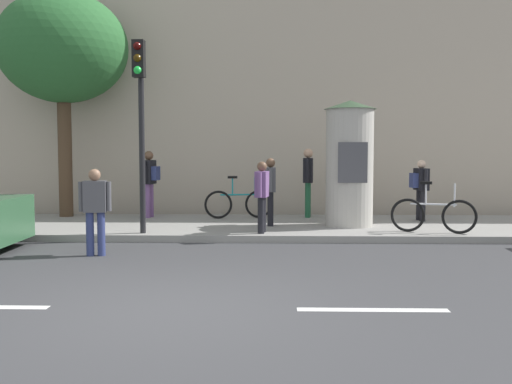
{
  "coord_description": "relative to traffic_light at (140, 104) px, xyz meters",
  "views": [
    {
      "loc": [
        1.2,
        -6.87,
        1.9
      ],
      "look_at": [
        0.96,
        2.0,
        1.26
      ],
      "focal_mm": 41.08,
      "sensor_mm": 36.0,
      "label": 1
    }
  ],
  "objects": [
    {
      "name": "pedestrian_near_pole",
      "position": [
        2.52,
        0.22,
        -1.81
      ],
      "size": [
        0.31,
        0.66,
        1.51
      ],
      "color": "black",
      "rests_on": "sidewalk_curb"
    },
    {
      "name": "bicycle_upright",
      "position": [
        1.87,
        2.86,
        -2.31
      ],
      "size": [
        1.75,
        0.37,
        1.09
      ],
      "color": "black",
      "rests_on": "sidewalk_curb"
    },
    {
      "name": "poster_column",
      "position": [
        4.51,
        1.44,
        -1.24
      ],
      "size": [
        1.2,
        1.2,
        2.89
      ],
      "color": "#B2ADA3",
      "rests_on": "sidewalk_curb"
    },
    {
      "name": "pedestrian_with_bag",
      "position": [
        -0.45,
        -1.72,
        -1.93
      ],
      "size": [
        0.57,
        0.42,
        1.57
      ],
      "color": "navy",
      "rests_on": "ground_plane"
    },
    {
      "name": "pedestrian_with_backpack",
      "position": [
        6.41,
        2.47,
        -1.8
      ],
      "size": [
        0.42,
        0.67,
        1.51
      ],
      "color": "black",
      "rests_on": "sidewalk_curb"
    },
    {
      "name": "pedestrian_in_light_jacket",
      "position": [
        -0.45,
        3.03,
        -1.67
      ],
      "size": [
        0.44,
        0.61,
        1.73
      ],
      "color": "#724C84",
      "rests_on": "sidewalk_curb"
    },
    {
      "name": "street_tree",
      "position": [
        -2.72,
        3.18,
        1.68
      ],
      "size": [
        3.36,
        3.36,
        5.84
      ],
      "color": "#4C3826",
      "rests_on": "sidewalk_curb"
    },
    {
      "name": "lane_markings",
      "position": [
        1.53,
        -5.24,
        -2.85
      ],
      "size": [
        25.8,
        0.16,
        0.01
      ],
      "color": "silver",
      "rests_on": "ground_plane"
    },
    {
      "name": "traffic_light",
      "position": [
        0.0,
        0.0,
        0.0
      ],
      "size": [
        0.24,
        0.45,
        3.99
      ],
      "color": "black",
      "rests_on": "sidewalk_curb"
    },
    {
      "name": "bicycle_leaning",
      "position": [
        6.14,
        0.31,
        -2.31
      ],
      "size": [
        1.71,
        0.56,
        1.09
      ],
      "color": "black",
      "rests_on": "sidewalk_curb"
    },
    {
      "name": "building_backdrop",
      "position": [
        1.53,
        6.76,
        1.78
      ],
      "size": [
        36.0,
        5.0,
        9.27
      ],
      "primitive_type": "cube",
      "color": "#B7A893",
      "rests_on": "ground_plane"
    },
    {
      "name": "sidewalk_curb",
      "position": [
        1.53,
        1.76,
        -2.78
      ],
      "size": [
        36.0,
        4.0,
        0.15
      ],
      "primitive_type": "cube",
      "color": "gray",
      "rests_on": "ground_plane"
    },
    {
      "name": "ground_plane",
      "position": [
        1.53,
        -5.24,
        -2.85
      ],
      "size": [
        80.0,
        80.0,
        0.0
      ],
      "primitive_type": "plane",
      "color": "#38383A"
    },
    {
      "name": "pedestrian_in_dark_shirt",
      "position": [
        3.67,
        3.15,
        -1.65
      ],
      "size": [
        0.29,
        0.56,
        1.79
      ],
      "color": "#1E5938",
      "rests_on": "sidewalk_curb"
    },
    {
      "name": "pedestrian_tallest",
      "position": [
        2.69,
        1.43,
        -1.78
      ],
      "size": [
        0.24,
        0.66,
        1.57
      ],
      "color": "black",
      "rests_on": "sidewalk_curb"
    }
  ]
}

